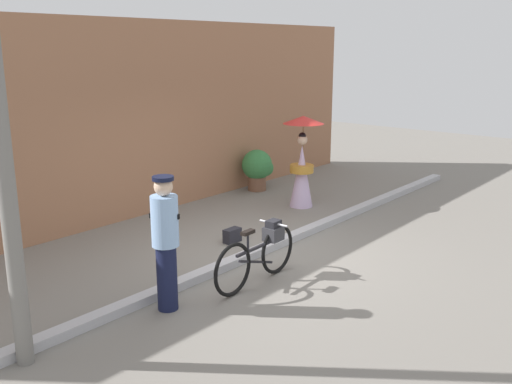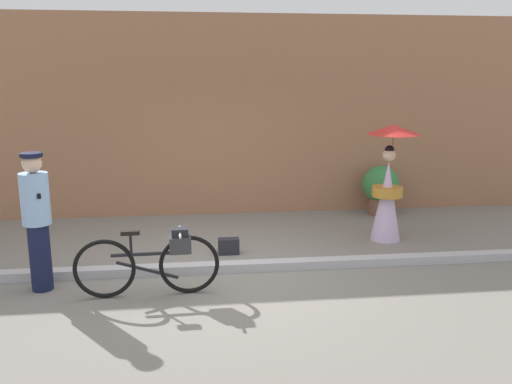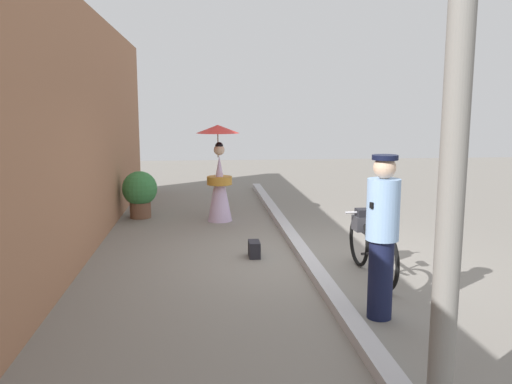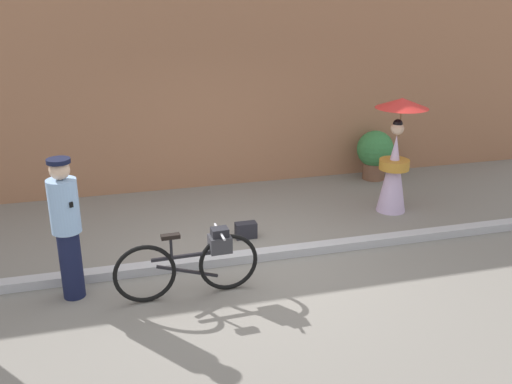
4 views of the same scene
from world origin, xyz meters
TOP-DOWN VIEW (x-y plane):
  - ground_plane at (0.00, 0.00)m, footprint 30.00×30.00m
  - building_wall at (0.00, 3.36)m, footprint 14.00×0.40m
  - sidewalk_curb at (0.00, 0.00)m, footprint 14.00×0.20m
  - bicycle_near_officer at (-0.84, -0.71)m, footprint 1.75×0.48m
  - person_officer at (-2.26, -0.37)m, footprint 0.34×0.35m
  - person_with_parasol at (2.78, 1.16)m, footprint 0.84×0.84m
  - potted_plant_by_door at (3.25, 2.74)m, footprint 0.72×0.70m
  - backpack_on_pavement at (0.16, 0.72)m, footprint 0.31×0.16m

SIDE VIEW (x-z plane):
  - ground_plane at x=0.00m, z-range 0.00..0.00m
  - sidewalk_curb at x=0.00m, z-range 0.00..0.12m
  - backpack_on_pavement at x=0.16m, z-range 0.01..0.25m
  - bicycle_near_officer at x=-0.84m, z-range 0.03..0.86m
  - potted_plant_by_door at x=3.25m, z-range 0.06..1.01m
  - person_officer at x=-2.26m, z-range 0.06..1.80m
  - person_with_parasol at x=2.78m, z-range 0.02..1.91m
  - building_wall at x=0.00m, z-range 0.00..3.76m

